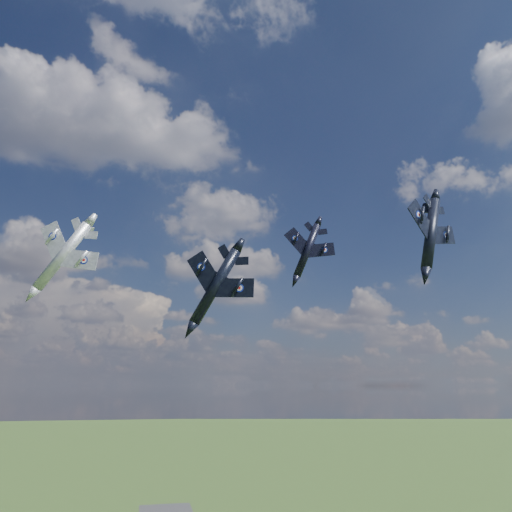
{
  "coord_description": "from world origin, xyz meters",
  "views": [
    {
      "loc": [
        -15.12,
        -59.89,
        64.34
      ],
      "look_at": [
        0.59,
        12.03,
        83.54
      ],
      "focal_mm": 35.0,
      "sensor_mm": 36.0,
      "label": 1
    }
  ],
  "objects": [
    {
      "name": "jet_left_silver",
      "position": [
        -27.78,
        15.23,
        82.8
      ],
      "size": [
        15.94,
        18.95,
        9.54
      ],
      "primitive_type": null,
      "rotation": [
        0.0,
        0.63,
        -0.33
      ],
      "color": "gray"
    },
    {
      "name": "jet_right_navy",
      "position": [
        23.63,
        0.98,
        85.31
      ],
      "size": [
        16.89,
        19.04,
        6.6
      ],
      "primitive_type": null,
      "rotation": [
        0.0,
        0.32,
        0.4
      ],
      "color": "black"
    },
    {
      "name": "jet_lead_navy",
      "position": [
        -5.96,
        8.92,
        77.99
      ],
      "size": [
        17.04,
        19.49,
        8.75
      ],
      "primitive_type": null,
      "rotation": [
        0.0,
        0.53,
        -0.39
      ],
      "color": "black"
    },
    {
      "name": "jet_high_navy",
      "position": [
        12.48,
        23.01,
        88.07
      ],
      "size": [
        13.56,
        16.32,
        6.65
      ],
      "primitive_type": null,
      "rotation": [
        0.0,
        0.39,
        -0.23
      ],
      "color": "black"
    }
  ]
}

